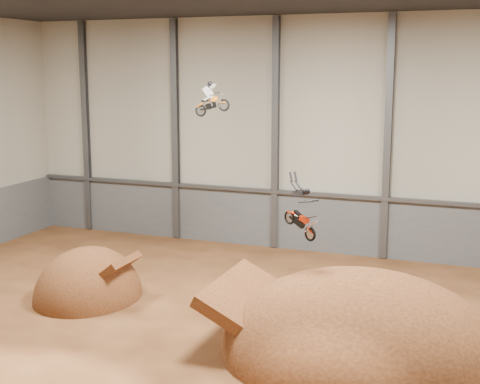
# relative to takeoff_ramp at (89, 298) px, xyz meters

# --- Properties ---
(floor) EXTENTS (40.00, 40.00, 0.00)m
(floor) POSITION_rel_takeoff_ramp_xyz_m (8.94, -2.88, 0.00)
(floor) COLOR #4A2813
(floor) RESTS_ON ground
(back_wall) EXTENTS (40.00, 0.10, 14.00)m
(back_wall) POSITION_rel_takeoff_ramp_xyz_m (8.94, 12.12, 7.00)
(back_wall) COLOR #A8A595
(back_wall) RESTS_ON ground
(lower_band_back) EXTENTS (39.80, 0.18, 3.50)m
(lower_band_back) POSITION_rel_takeoff_ramp_xyz_m (8.94, 12.02, 1.75)
(lower_band_back) COLOR #55585C
(lower_band_back) RESTS_ON ground
(steel_rail) EXTENTS (39.80, 0.35, 0.20)m
(steel_rail) POSITION_rel_takeoff_ramp_xyz_m (8.94, 11.87, 3.55)
(steel_rail) COLOR #47494F
(steel_rail) RESTS_ON lower_band_back
(steel_column_0) EXTENTS (0.40, 0.36, 13.90)m
(steel_column_0) POSITION_rel_takeoff_ramp_xyz_m (-7.73, 11.92, 7.00)
(steel_column_0) COLOR #47494F
(steel_column_0) RESTS_ON ground
(steel_column_1) EXTENTS (0.40, 0.36, 13.90)m
(steel_column_1) POSITION_rel_takeoff_ramp_xyz_m (-1.06, 11.92, 7.00)
(steel_column_1) COLOR #47494F
(steel_column_1) RESTS_ON ground
(steel_column_2) EXTENTS (0.40, 0.36, 13.90)m
(steel_column_2) POSITION_rel_takeoff_ramp_xyz_m (5.60, 11.92, 7.00)
(steel_column_2) COLOR #47494F
(steel_column_2) RESTS_ON ground
(steel_column_3) EXTENTS (0.40, 0.36, 13.90)m
(steel_column_3) POSITION_rel_takeoff_ramp_xyz_m (12.27, 11.92, 7.00)
(steel_column_3) COLOR #47494F
(steel_column_3) RESTS_ON ground
(takeoff_ramp) EXTENTS (4.97, 5.73, 4.97)m
(takeoff_ramp) POSITION_rel_takeoff_ramp_xyz_m (0.00, 0.00, 0.00)
(takeoff_ramp) COLOR #412010
(takeoff_ramp) RESTS_ON ground
(landing_ramp) EXTENTS (11.17, 9.88, 6.45)m
(landing_ramp) POSITION_rel_takeoff_ramp_xyz_m (13.52, -1.76, 0.00)
(landing_ramp) COLOR #412010
(landing_ramp) RESTS_ON ground
(fmx_rider_a) EXTENTS (2.21, 0.81, 2.05)m
(fmx_rider_a) POSITION_rel_takeoff_ramp_xyz_m (5.20, 3.42, 9.63)
(fmx_rider_a) COLOR orange
(fmx_rider_b) EXTENTS (2.99, 2.17, 2.86)m
(fmx_rider_b) POSITION_rel_takeoff_ramp_xyz_m (10.77, -1.14, 5.58)
(fmx_rider_b) COLOR red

